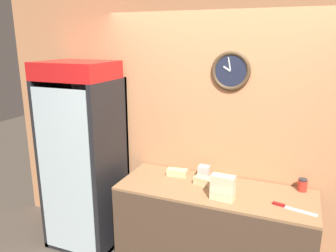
{
  "coord_description": "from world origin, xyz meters",
  "views": [
    {
      "loc": [
        0.65,
        -1.86,
        2.24
      ],
      "look_at": [
        -0.46,
        0.87,
        1.45
      ],
      "focal_mm": 35.0,
      "sensor_mm": 36.0,
      "label": 1
    }
  ],
  "objects_px": {
    "beverage_cooler": "(86,147)",
    "sandwich_flat_right": "(205,181)",
    "sandwich_stack_middle": "(223,188)",
    "chefs_knife": "(288,207)",
    "condiment_jar": "(302,185)",
    "napkin_dispenser": "(204,171)",
    "sandwich_stack_top": "(223,180)",
    "sandwich_stack_bottom": "(222,195)",
    "sandwich_flat_left": "(177,172)"
  },
  "relations": [
    {
      "from": "beverage_cooler",
      "to": "sandwich_flat_right",
      "type": "xyz_separation_m",
      "value": [
        1.34,
        0.01,
        -0.17
      ]
    },
    {
      "from": "beverage_cooler",
      "to": "condiment_jar",
      "type": "bearing_deg",
      "value": 5.61
    },
    {
      "from": "sandwich_stack_top",
      "to": "condiment_jar",
      "type": "bearing_deg",
      "value": 34.47
    },
    {
      "from": "sandwich_stack_bottom",
      "to": "sandwich_flat_left",
      "type": "height_order",
      "value": "sandwich_stack_bottom"
    },
    {
      "from": "sandwich_stack_middle",
      "to": "sandwich_stack_top",
      "type": "height_order",
      "value": "sandwich_stack_top"
    },
    {
      "from": "sandwich_stack_middle",
      "to": "condiment_jar",
      "type": "distance_m",
      "value": 0.78
    },
    {
      "from": "sandwich_stack_top",
      "to": "sandwich_flat_right",
      "type": "distance_m",
      "value": 0.35
    },
    {
      "from": "beverage_cooler",
      "to": "chefs_knife",
      "type": "relative_size",
      "value": 5.75
    },
    {
      "from": "sandwich_flat_left",
      "to": "sandwich_stack_top",
      "type": "bearing_deg",
      "value": -31.18
    },
    {
      "from": "sandwich_stack_top",
      "to": "sandwich_flat_left",
      "type": "relative_size",
      "value": 0.97
    },
    {
      "from": "sandwich_stack_bottom",
      "to": "condiment_jar",
      "type": "bearing_deg",
      "value": 34.47
    },
    {
      "from": "sandwich_stack_middle",
      "to": "sandwich_stack_top",
      "type": "bearing_deg",
      "value": 0.0
    },
    {
      "from": "beverage_cooler",
      "to": "sandwich_stack_bottom",
      "type": "relative_size",
      "value": 9.6
    },
    {
      "from": "chefs_knife",
      "to": "condiment_jar",
      "type": "bearing_deg",
      "value": 75.33
    },
    {
      "from": "condiment_jar",
      "to": "napkin_dispenser",
      "type": "bearing_deg",
      "value": -177.31
    },
    {
      "from": "napkin_dispenser",
      "to": "condiment_jar",
      "type": "bearing_deg",
      "value": 2.69
    },
    {
      "from": "beverage_cooler",
      "to": "sandwich_stack_top",
      "type": "relative_size",
      "value": 9.75
    },
    {
      "from": "sandwich_stack_bottom",
      "to": "sandwich_stack_middle",
      "type": "distance_m",
      "value": 0.07
    },
    {
      "from": "sandwich_flat_left",
      "to": "sandwich_stack_bottom",
      "type": "bearing_deg",
      "value": -31.18
    },
    {
      "from": "sandwich_flat_right",
      "to": "beverage_cooler",
      "type": "bearing_deg",
      "value": -179.72
    },
    {
      "from": "chefs_knife",
      "to": "condiment_jar",
      "type": "relative_size",
      "value": 3.04
    },
    {
      "from": "chefs_knife",
      "to": "beverage_cooler",
      "type": "bearing_deg",
      "value": 175.42
    },
    {
      "from": "sandwich_stack_middle",
      "to": "sandwich_stack_bottom",
      "type": "bearing_deg",
      "value": 0.0
    },
    {
      "from": "sandwich_stack_bottom",
      "to": "condiment_jar",
      "type": "distance_m",
      "value": 0.78
    },
    {
      "from": "sandwich_stack_top",
      "to": "chefs_knife",
      "type": "distance_m",
      "value": 0.57
    },
    {
      "from": "sandwich_flat_left",
      "to": "chefs_knife",
      "type": "bearing_deg",
      "value": -14.19
    },
    {
      "from": "sandwich_stack_bottom",
      "to": "sandwich_stack_middle",
      "type": "relative_size",
      "value": 1.01
    },
    {
      "from": "chefs_knife",
      "to": "sandwich_stack_bottom",
      "type": "bearing_deg",
      "value": -174.22
    },
    {
      "from": "napkin_dispenser",
      "to": "sandwich_flat_left",
      "type": "bearing_deg",
      "value": -165.44
    },
    {
      "from": "sandwich_stack_middle",
      "to": "napkin_dispenser",
      "type": "height_order",
      "value": "sandwich_stack_middle"
    },
    {
      "from": "chefs_knife",
      "to": "condiment_jar",
      "type": "xyz_separation_m",
      "value": [
        0.1,
        0.38,
        0.05
      ]
    },
    {
      "from": "sandwich_stack_top",
      "to": "sandwich_flat_right",
      "type": "height_order",
      "value": "sandwich_stack_top"
    },
    {
      "from": "sandwich_stack_middle",
      "to": "chefs_knife",
      "type": "distance_m",
      "value": 0.55
    },
    {
      "from": "beverage_cooler",
      "to": "sandwich_flat_left",
      "type": "bearing_deg",
      "value": 5.88
    },
    {
      "from": "sandwich_stack_bottom",
      "to": "napkin_dispenser",
      "type": "relative_size",
      "value": 1.76
    },
    {
      "from": "beverage_cooler",
      "to": "sandwich_flat_right",
      "type": "bearing_deg",
      "value": 0.28
    },
    {
      "from": "beverage_cooler",
      "to": "chefs_knife",
      "type": "bearing_deg",
      "value": -4.58
    },
    {
      "from": "sandwich_stack_bottom",
      "to": "sandwich_stack_top",
      "type": "bearing_deg",
      "value": 0.0
    },
    {
      "from": "sandwich_stack_middle",
      "to": "sandwich_flat_right",
      "type": "distance_m",
      "value": 0.33
    },
    {
      "from": "beverage_cooler",
      "to": "chefs_knife",
      "type": "distance_m",
      "value": 2.12
    },
    {
      "from": "napkin_dispenser",
      "to": "sandwich_flat_right",
      "type": "bearing_deg",
      "value": -71.55
    },
    {
      "from": "beverage_cooler",
      "to": "sandwich_stack_bottom",
      "type": "distance_m",
      "value": 1.59
    },
    {
      "from": "beverage_cooler",
      "to": "sandwich_stack_top",
      "type": "distance_m",
      "value": 1.58
    },
    {
      "from": "sandwich_stack_bottom",
      "to": "sandwich_stack_top",
      "type": "xyz_separation_m",
      "value": [
        0.0,
        0.0,
        0.15
      ]
    },
    {
      "from": "sandwich_flat_left",
      "to": "beverage_cooler",
      "type": "bearing_deg",
      "value": -174.12
    },
    {
      "from": "sandwich_flat_left",
      "to": "chefs_knife",
      "type": "distance_m",
      "value": 1.11
    },
    {
      "from": "sandwich_stack_top",
      "to": "sandwich_flat_left",
      "type": "bearing_deg",
      "value": 148.82
    },
    {
      "from": "sandwich_stack_bottom",
      "to": "napkin_dispenser",
      "type": "bearing_deg",
      "value": 125.32
    },
    {
      "from": "sandwich_stack_middle",
      "to": "sandwich_flat_right",
      "type": "relative_size",
      "value": 0.99
    },
    {
      "from": "beverage_cooler",
      "to": "sandwich_stack_middle",
      "type": "distance_m",
      "value": 1.58
    }
  ]
}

